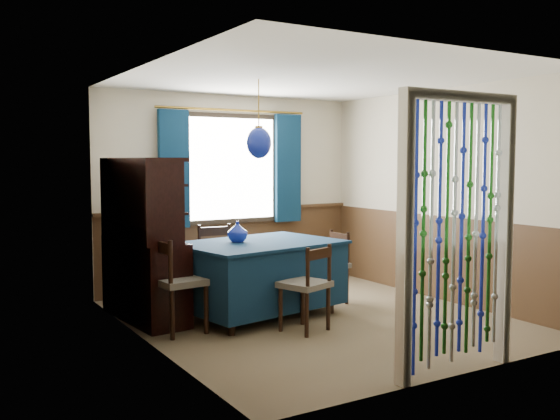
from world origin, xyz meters
TOP-DOWN VIEW (x-y plane):
  - floor at (0.00, 0.00)m, footprint 4.00×4.00m
  - ceiling at (0.00, 0.00)m, footprint 4.00×4.00m
  - wall_back at (0.00, 2.00)m, footprint 3.60×0.00m
  - wall_front at (0.00, -2.00)m, footprint 3.60×0.00m
  - wall_left at (-1.80, 0.00)m, footprint 0.00×4.00m
  - wall_right at (1.80, 0.00)m, footprint 0.00×4.00m
  - wainscot_back at (0.00, 1.99)m, footprint 3.60×0.00m
  - wainscot_front at (0.00, -1.99)m, footprint 3.60×0.00m
  - wainscot_left at (-1.79, 0.00)m, footprint 0.00×4.00m
  - wainscot_right at (1.79, 0.00)m, footprint 0.00×4.00m
  - window at (0.00, 1.95)m, footprint 1.32×0.12m
  - doorway at (0.00, -1.94)m, footprint 1.16×0.12m
  - dining_table at (-0.45, 0.41)m, footprint 1.82×1.41m
  - chair_near at (-0.35, -0.36)m, footprint 0.53×0.51m
  - chair_far at (-0.57, 1.16)m, footprint 0.49×0.47m
  - chair_left at (-1.45, 0.23)m, footprint 0.48×0.50m
  - chair_right at (0.56, 0.53)m, footprint 0.40×0.42m
  - sideboard at (-1.56, 0.89)m, footprint 0.56×1.32m
  - pendant_lamp at (-0.45, 0.41)m, footprint 0.26×0.26m
  - vase_table at (-0.66, 0.51)m, footprint 0.26×0.26m
  - bowl_shelf at (-1.50, 0.64)m, footprint 0.25×0.25m
  - vase_sideboard at (-1.50, 1.12)m, footprint 0.20×0.20m

SIDE VIEW (x-z plane):
  - floor at x=0.00m, z-range 0.00..0.00m
  - chair_right at x=0.56m, z-range 0.03..0.86m
  - chair_near at x=-0.35m, z-range 0.03..0.88m
  - dining_table at x=-0.45m, z-range 0.06..0.86m
  - chair_far at x=-0.57m, z-range 0.03..0.94m
  - chair_left at x=-1.45m, z-range 0.03..0.96m
  - wainscot_back at x=0.00m, z-range -1.30..2.30m
  - wainscot_front at x=0.00m, z-range -1.30..2.30m
  - wainscot_left at x=-1.79m, z-range -1.50..2.50m
  - wainscot_right at x=1.79m, z-range -1.50..2.50m
  - sideboard at x=-1.56m, z-range -0.25..1.43m
  - vase_table at x=-0.66m, z-range 0.80..1.00m
  - vase_sideboard at x=-1.50m, z-range 0.84..1.04m
  - doorway at x=0.00m, z-range -0.04..2.14m
  - bowl_shelf at x=-1.50m, z-range 1.15..1.21m
  - wall_back at x=0.00m, z-range -0.55..3.05m
  - wall_front at x=0.00m, z-range -0.55..3.05m
  - wall_left at x=-1.80m, z-range -0.75..3.25m
  - wall_right at x=1.80m, z-range -0.75..3.25m
  - window at x=0.00m, z-range 0.84..2.26m
  - pendant_lamp at x=-0.45m, z-range 1.43..2.25m
  - ceiling at x=0.00m, z-range 2.50..2.50m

